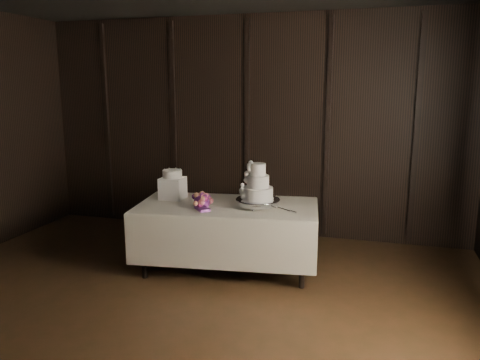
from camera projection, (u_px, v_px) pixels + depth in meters
name	position (u px, v px, depth m)	size (l,w,h in m)	color
room	(113.00, 170.00, 3.19)	(6.08, 7.08, 3.08)	black
display_table	(227.00, 234.00, 5.27)	(2.11, 1.29, 0.76)	#EFE5CF
cake_stand	(258.00, 203.00, 5.09)	(0.48, 0.48, 0.09)	silver
wedding_cake	(255.00, 185.00, 5.04)	(0.37, 0.33, 0.39)	white
bouquet	(202.00, 201.00, 5.09)	(0.31, 0.41, 0.20)	#B75159
box_pedestal	(173.00, 188.00, 5.46)	(0.26, 0.26, 0.25)	white
small_cake	(172.00, 174.00, 5.43)	(0.23, 0.23, 0.09)	white
cake_knife	(282.00, 209.00, 5.01)	(0.37, 0.02, 0.01)	silver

